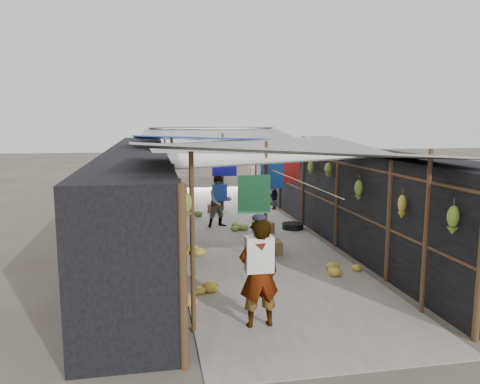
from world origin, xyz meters
TOP-DOWN VIEW (x-y plane):
  - ground at (0.00, 0.00)m, footprint 80.00×80.00m
  - aisle_slab at (0.00, 6.50)m, footprint 3.60×16.00m
  - stall_left at (-2.70, 6.50)m, footprint 1.40×15.00m
  - stall_right at (2.70, 6.50)m, footprint 1.40×15.00m
  - crate_near at (0.26, 3.64)m, footprint 0.54×0.44m
  - crate_mid at (0.58, 5.61)m, footprint 0.56×0.46m
  - crate_back at (-0.32, 8.73)m, footprint 0.51×0.44m
  - black_basin at (1.50, 5.89)m, footprint 0.59×0.59m
  - vendor_elderly at (-0.84, -0.01)m, footprint 0.62×0.43m
  - shopper_blue at (-0.46, 6.57)m, footprint 0.82×0.69m
  - vendor_seated at (1.70, 8.83)m, footprint 0.43×0.67m
  - market_canopy at (0.03, 6.83)m, footprint 5.62×15.20m
  - hanging_bananas at (0.01, 6.38)m, footprint 3.95×14.26m
  - floor_bananas at (-0.66, 5.42)m, footprint 3.98×10.31m

SIDE VIEW (x-z plane):
  - ground at x=0.00m, z-range 0.00..0.00m
  - aisle_slab at x=0.00m, z-range 0.00..0.02m
  - black_basin at x=1.50m, z-range 0.00..0.18m
  - crate_back at x=-0.32m, z-range 0.00..0.29m
  - crate_near at x=0.26m, z-range 0.00..0.31m
  - crate_mid at x=0.58m, z-range 0.00..0.31m
  - floor_bananas at x=-0.66m, z-range -0.02..0.33m
  - vendor_seated at x=1.70m, z-range 0.00..0.98m
  - shopper_blue at x=-0.46m, z-range 0.00..1.47m
  - vendor_elderly at x=-0.84m, z-range 0.00..1.63m
  - stall_left at x=-2.70m, z-range 0.00..2.30m
  - stall_right at x=2.70m, z-range 0.00..2.30m
  - hanging_bananas at x=0.01m, z-range 1.23..2.10m
  - market_canopy at x=0.03m, z-range 1.02..3.79m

